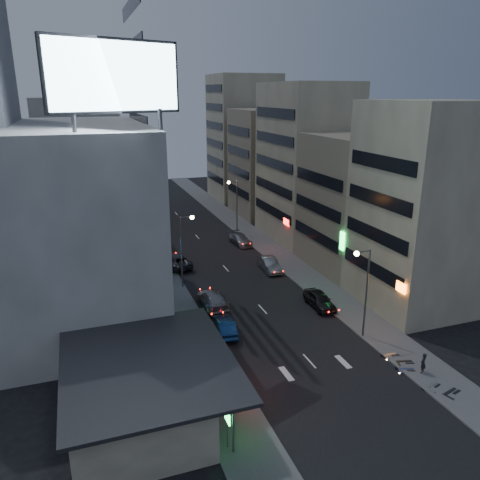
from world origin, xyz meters
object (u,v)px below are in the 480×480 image
scooter_blue (414,362)px  scooter_black_a (455,380)px  scooter_silver_a (435,375)px  scooter_silver_b (397,347)px  parked_car_right_mid (269,264)px  parked_car_right_far (240,239)px  parked_car_left (176,261)px  scooter_black_b (412,354)px  parked_car_right_near (320,300)px  person (423,363)px  road_car_silver (213,300)px  road_car_blue (225,326)px

scooter_blue → scooter_black_a: bearing=-138.5°
scooter_silver_a → scooter_silver_b: 4.39m
parked_car_right_mid → parked_car_right_far: (0.09, 10.81, -0.06)m
parked_car_right_far → scooter_silver_a: bearing=-90.3°
parked_car_right_far → scooter_black_a: (3.29, -37.29, 0.02)m
parked_car_left → parked_car_right_far: (10.48, 5.85, -0.07)m
scooter_silver_a → scooter_black_b: (0.34, 2.98, 0.02)m
parked_car_right_mid → parked_car_right_far: bearing=93.0°
parked_car_right_near → person: person is taller
road_car_silver → scooter_black_b: 19.30m
parked_car_left → scooter_silver_a: (12.96, -30.41, -0.11)m
road_car_blue → scooter_black_b: road_car_blue is taller
road_car_silver → scooter_black_a: (12.71, -18.94, -0.07)m
scooter_blue → parked_car_right_near: bearing=29.2°
road_car_silver → scooter_black_b: (12.25, -14.92, -0.12)m
parked_car_right_mid → road_car_silver: size_ratio=0.85×
road_car_silver → person: bearing=126.3°
person → scooter_blue: 0.78m
road_car_blue → road_car_silver: road_car_silver is taller
parked_car_right_far → scooter_black_b: bearing=-89.4°
parked_car_right_mid → scooter_black_b: bearing=-79.2°
parked_car_right_near → road_car_blue: (-10.56, -2.05, -0.08)m
parked_car_left → parked_car_right_mid: bearing=147.8°
scooter_silver_a → road_car_silver: bearing=15.2°
road_car_blue → scooter_blue: (12.10, -10.28, -0.06)m
road_car_silver → scooter_silver_b: (11.80, -13.52, -0.16)m
person → scooter_blue: (-0.21, 0.70, -0.28)m
parked_car_right_near → parked_car_left: size_ratio=0.81×
road_car_blue → road_car_silver: bearing=-86.8°
parked_car_right_far → scooter_black_a: 37.44m
road_car_silver → scooter_silver_a: size_ratio=3.06×
parked_car_left → road_car_blue: 18.13m
parked_car_right_mid → scooter_black_a: bearing=-79.3°
parked_car_right_near → road_car_blue: parked_car_right_near is taller
road_car_blue → scooter_silver_b: 14.59m
scooter_blue → scooter_silver_b: (0.16, 2.38, 0.01)m
parked_car_left → scooter_black_a: parked_car_left is taller
parked_car_right_near → person: size_ratio=2.87×
parked_car_right_near → road_car_silver: bearing=162.6°
parked_car_left → scooter_blue: 31.11m
road_car_blue → parked_car_left: bearing=-80.3°
parked_car_right_mid → scooter_black_b: size_ratio=2.52×
scooter_black_b → road_car_blue: bearing=69.7°
parked_car_right_mid → road_car_silver: bearing=-137.6°
scooter_blue → road_car_blue: bearing=71.8°
parked_car_right_mid → scooter_black_a: size_ratio=2.35×
parked_car_right_near → road_car_silver: road_car_silver is taller
parked_car_right_far → person: size_ratio=3.11×
person → scooter_black_a: bearing=73.0°
parked_car_right_mid → road_car_blue: bearing=-123.2°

